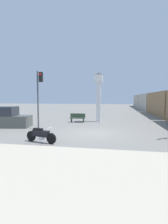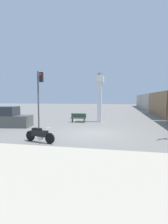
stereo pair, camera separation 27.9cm
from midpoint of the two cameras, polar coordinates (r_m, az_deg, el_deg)
ground_plane at (r=12.81m, az=3.53°, el=-6.88°), size 120.00×120.00×0.00m
sidewalk_strip at (r=6.06m, az=-6.87°, el=-19.83°), size 36.00×6.00×0.10m
motorcycle at (r=10.43m, az=-13.52°, el=-7.21°), size 2.01×0.72×0.91m
clock_tower at (r=18.63m, az=5.56°, el=7.19°), size 1.01×1.01×5.21m
freight_train at (r=34.32m, az=22.98°, el=2.83°), size 2.80×50.00×3.40m
traffic_light at (r=14.99m, az=-13.77°, el=7.14°), size 0.50×0.35×4.76m
bench at (r=18.32m, az=-1.40°, el=-1.84°), size 1.60×0.44×0.92m
parked_car at (r=16.89m, az=-23.64°, el=-1.89°), size 4.43×2.44×1.80m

